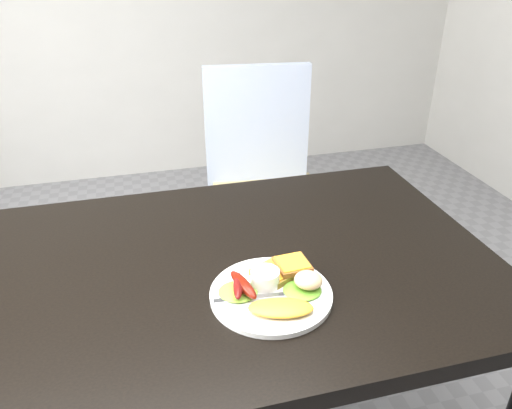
{
  "coord_description": "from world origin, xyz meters",
  "views": [
    {
      "loc": [
        -0.19,
        -0.92,
        1.4
      ],
      "look_at": [
        0.05,
        -0.02,
        0.9
      ],
      "focal_mm": 35.0,
      "sensor_mm": 36.0,
      "label": 1
    }
  ],
  "objects": [
    {
      "name": "omelette",
      "position": [
        0.05,
        -0.21,
        0.77
      ],
      "size": [
        0.14,
        0.09,
        0.02
      ],
      "primitive_type": "ellipsoid",
      "rotation": [
        0.0,
        0.0,
        -0.26
      ],
      "color": "gold",
      "rests_on": "plate"
    },
    {
      "name": "sausage_a",
      "position": [
        -0.02,
        -0.13,
        0.78
      ],
      "size": [
        0.04,
        0.09,
        0.02
      ],
      "primitive_type": "ellipsoid",
      "rotation": [
        0.0,
        0.0,
        -0.24
      ],
      "color": "#5C1916",
      "rests_on": "lettuce_left"
    },
    {
      "name": "potato_salad",
      "position": [
        0.12,
        -0.15,
        0.79
      ],
      "size": [
        0.07,
        0.07,
        0.03
      ],
      "primitive_type": "ellipsoid",
      "rotation": [
        0.0,
        0.0,
        -0.4
      ],
      "color": "beige",
      "rests_on": "lettuce_right"
    },
    {
      "name": "dining_chair",
      "position": [
        0.32,
        0.79,
        0.45
      ],
      "size": [
        0.47,
        0.47,
        0.05
      ],
      "primitive_type": "cube",
      "rotation": [
        0.0,
        0.0,
        -0.11
      ],
      "color": "tan",
      "rests_on": "ground"
    },
    {
      "name": "person",
      "position": [
        -0.18,
        0.61,
        0.72
      ],
      "size": [
        0.54,
        0.38,
        1.43
      ],
      "primitive_type": "imported",
      "rotation": [
        0.0,
        0.0,
        3.22
      ],
      "color": "navy",
      "rests_on": "ground"
    },
    {
      "name": "sausage_b",
      "position": [
        -0.01,
        -0.13,
        0.78
      ],
      "size": [
        0.05,
        0.1,
        0.02
      ],
      "primitive_type": "ellipsoid",
      "rotation": [
        0.0,
        0.0,
        0.26
      ],
      "color": "maroon",
      "rests_on": "lettuce_left"
    },
    {
      "name": "plate",
      "position": [
        0.05,
        -0.14,
        0.76
      ],
      "size": [
        0.25,
        0.25,
        0.01
      ],
      "primitive_type": "cylinder",
      "color": "white",
      "rests_on": "dining_table"
    },
    {
      "name": "lettuce_left",
      "position": [
        -0.02,
        -0.13,
        0.77
      ],
      "size": [
        0.1,
        0.09,
        0.01
      ],
      "primitive_type": "ellipsoid",
      "rotation": [
        0.0,
        0.0,
        -0.3
      ],
      "color": "#66A120",
      "rests_on": "plate"
    },
    {
      "name": "ramekin",
      "position": [
        0.04,
        -0.12,
        0.78
      ],
      "size": [
        0.08,
        0.08,
        0.03
      ],
      "primitive_type": "cylinder",
      "rotation": [
        0.0,
        0.0,
        -0.34
      ],
      "color": "white",
      "rests_on": "plate"
    },
    {
      "name": "toast_b",
      "position": [
        0.11,
        -0.09,
        0.78
      ],
      "size": [
        0.07,
        0.07,
        0.01
      ],
      "primitive_type": "cube",
      "rotation": [
        0.0,
        0.0,
        0.07
      ],
      "color": "brown",
      "rests_on": "toast_a"
    },
    {
      "name": "fork",
      "position": [
        0.0,
        -0.15,
        0.76
      ],
      "size": [
        0.15,
        0.03,
        0.0
      ],
      "primitive_type": "cube",
      "rotation": [
        0.0,
        0.0,
        -0.1
      ],
      "color": "#ADAFB7",
      "rests_on": "plate"
    },
    {
      "name": "dining_table",
      "position": [
        0.0,
        0.0,
        0.73
      ],
      "size": [
        1.2,
        0.8,
        0.04
      ],
      "primitive_type": "cube",
      "color": "black",
      "rests_on": "ground"
    },
    {
      "name": "toast_a",
      "position": [
        0.07,
        -0.09,
        0.77
      ],
      "size": [
        0.11,
        0.11,
        0.01
      ],
      "primitive_type": "cube",
      "rotation": [
        0.0,
        0.0,
        0.48
      ],
      "color": "olive",
      "rests_on": "plate"
    },
    {
      "name": "lettuce_right",
      "position": [
        0.11,
        -0.16,
        0.77
      ],
      "size": [
        0.09,
        0.08,
        0.01
      ],
      "primitive_type": "ellipsoid",
      "rotation": [
        0.0,
        0.0,
        -0.2
      ],
      "color": "#2C8218",
      "rests_on": "plate"
    }
  ]
}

